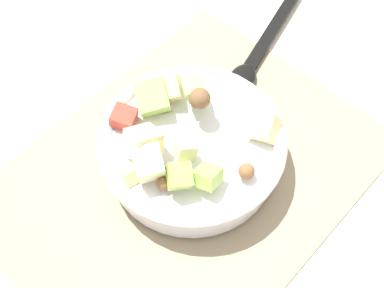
% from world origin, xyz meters
% --- Properties ---
extents(ground_plane, '(2.40, 2.40, 0.00)m').
position_xyz_m(ground_plane, '(0.00, 0.00, 0.00)').
color(ground_plane, silver).
extents(placemat, '(0.48, 0.36, 0.01)m').
position_xyz_m(placemat, '(0.00, 0.00, 0.00)').
color(placemat, gray).
rests_on(placemat, ground_plane).
extents(salad_bowl, '(0.23, 0.23, 0.11)m').
position_xyz_m(salad_bowl, '(-0.02, -0.01, 0.04)').
color(salad_bowl, white).
rests_on(salad_bowl, placemat).
extents(serving_spoon, '(0.23, 0.08, 0.01)m').
position_xyz_m(serving_spoon, '(-0.21, -0.06, 0.01)').
color(serving_spoon, black).
rests_on(serving_spoon, placemat).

